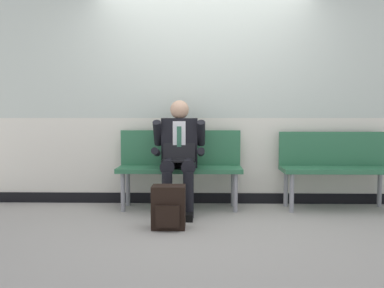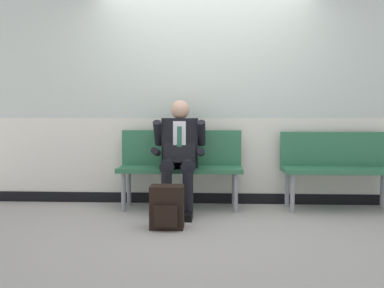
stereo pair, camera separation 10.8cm
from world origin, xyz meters
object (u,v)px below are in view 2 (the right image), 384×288
backpack (167,207)px  bench_empty (337,164)px  bench_with_person (181,162)px  person_seated (179,153)px

backpack → bench_empty: bearing=25.3°
bench_with_person → backpack: bearing=-94.2°
bench_with_person → bench_empty: 1.77m
backpack → person_seated: bearing=84.6°
person_seated → backpack: (-0.06, -0.67, -0.45)m
bench_empty → person_seated: person_seated is taller
person_seated → backpack: size_ratio=3.05×
person_seated → backpack: person_seated is taller
bench_with_person → backpack: 0.93m
bench_empty → person_seated: size_ratio=1.01×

